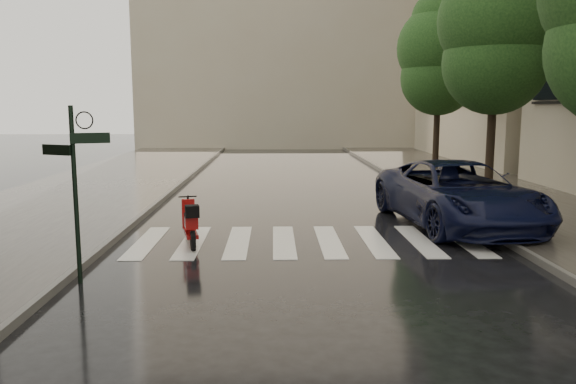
{
  "coord_description": "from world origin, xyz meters",
  "views": [
    {
      "loc": [
        2.21,
        -6.64,
        3.06
      ],
      "look_at": [
        2.5,
        4.39,
        1.4
      ],
      "focal_mm": 35.0,
      "sensor_mm": 36.0,
      "label": 1
    }
  ],
  "objects": [
    {
      "name": "ground",
      "position": [
        0.0,
        0.0,
        0.0
      ],
      "size": [
        120.0,
        120.0,
        0.0
      ],
      "primitive_type": "plane",
      "color": "black",
      "rests_on": "ground"
    },
    {
      "name": "sidewalk_near",
      "position": [
        -4.5,
        12.0,
        0.06
      ],
      "size": [
        6.0,
        60.0,
        0.12
      ],
      "primitive_type": "cube",
      "color": "#38332D",
      "rests_on": "ground"
    },
    {
      "name": "sidewalk_far",
      "position": [
        10.25,
        12.0,
        0.06
      ],
      "size": [
        5.5,
        60.0,
        0.12
      ],
      "primitive_type": "cube",
      "color": "#38332D",
      "rests_on": "ground"
    },
    {
      "name": "curb_near",
      "position": [
        -1.45,
        12.0,
        0.07
      ],
      "size": [
        0.12,
        60.0,
        0.16
      ],
      "primitive_type": "cube",
      "color": "#595651",
      "rests_on": "ground"
    },
    {
      "name": "curb_far",
      "position": [
        7.45,
        12.0,
        0.07
      ],
      "size": [
        0.12,
        60.0,
        0.16
      ],
      "primitive_type": "cube",
      "color": "#595651",
      "rests_on": "ground"
    },
    {
      "name": "crosswalk",
      "position": [
        2.98,
        6.0,
        0.01
      ],
      "size": [
        7.85,
        3.2,
        0.01
      ],
      "color": "silver",
      "rests_on": "ground"
    },
    {
      "name": "signpost",
      "position": [
        -1.19,
        3.0,
        1.83
      ],
      "size": [
        1.17,
        0.29,
        3.1
      ],
      "color": "black",
      "rests_on": "ground"
    },
    {
      "name": "backdrop_building",
      "position": [
        3.0,
        38.0,
        10.0
      ],
      "size": [
        22.0,
        6.0,
        20.0
      ],
      "primitive_type": "cube",
      "color": "tan",
      "rests_on": "ground"
    },
    {
      "name": "tree_mid",
      "position": [
        9.5,
        12.0,
        5.59
      ],
      "size": [
        3.8,
        3.8,
        8.34
      ],
      "color": "black",
      "rests_on": "sidewalk_far"
    },
    {
      "name": "tree_far",
      "position": [
        9.7,
        19.0,
        5.46
      ],
      "size": [
        3.8,
        3.8,
        8.16
      ],
      "color": "black",
      "rests_on": "sidewalk_far"
    },
    {
      "name": "scooter",
      "position": [
        0.35,
        5.71,
        0.48
      ],
      "size": [
        0.63,
        1.55,
        1.03
      ],
      "rotation": [
        0.0,
        0.0,
        0.24
      ],
      "color": "black",
      "rests_on": "ground"
    },
    {
      "name": "parked_car",
      "position": [
        7.0,
        7.65,
        0.84
      ],
      "size": [
        3.53,
        6.37,
        1.69
      ],
      "primitive_type": "imported",
      "rotation": [
        0.0,
        0.0,
        0.12
      ],
      "color": "black",
      "rests_on": "ground"
    }
  ]
}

